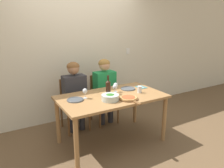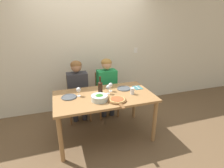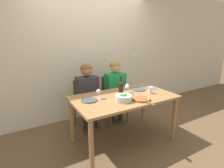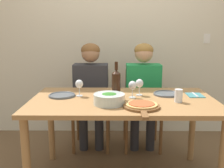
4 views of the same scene
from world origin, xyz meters
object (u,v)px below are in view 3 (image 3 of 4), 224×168
Objects in this scene: person_man at (116,86)px; fork_on_napkin at (150,88)px; dinner_plate_left at (89,100)px; pizza_on_board at (141,99)px; wine_bottle at (121,89)px; chair_left at (86,102)px; water_tumbler at (150,90)px; wine_glass_centre at (127,88)px; dinner_plate_right at (138,89)px; wine_glass_left at (99,92)px; wine_glass_right at (127,86)px; person_woman at (88,91)px; broccoli_bowl at (124,98)px; chair_right at (113,97)px.

fork_on_napkin is at bearing -52.18° from person_man.
dinner_plate_left is 0.77m from pizza_on_board.
chair_left is at bearing 109.79° from wine_bottle.
chair_left is 8.20× the size of water_tumbler.
wine_glass_centre reaches higher than dinner_plate_left.
person_man is 0.68m from fork_on_napkin.
dinner_plate_right is 2.21× the size of water_tumbler.
wine_glass_left is (-0.33, 0.10, -0.03)m from wine_bottle.
pizza_on_board is at bearing -34.21° from wine_glass_left.
wine_glass_left is at bearing -175.88° from dinner_plate_right.
pizza_on_board is (0.68, -0.35, 0.01)m from dinner_plate_left.
chair_left is at bearing 127.61° from wine_glass_right.
person_man is at bearing 0.00° from person_woman.
wine_glass_left and wine_glass_centre have the same top height.
dinner_plate_left is 1.00× the size of dinner_plate_right.
person_woman reaches higher than broccoli_bowl.
person_woman is at bearing 136.41° from water_tumbler.
water_tumbler is at bearing -74.58° from person_man.
wine_glass_right is at bearing -175.28° from dinner_plate_right.
dinner_plate_left is at bearing -139.40° from chair_right.
chair_right reaches higher than fork_on_napkin.
wine_glass_left is at bearing 163.18° from wine_bottle.
chair_right is 1.09m from dinner_plate_left.
person_woman is 0.86m from broccoli_bowl.
wine_glass_right reaches higher than water_tumbler.
pizza_on_board is at bearing -62.85° from person_woman.
pizza_on_board is 3.90× the size of water_tumbler.
fork_on_napkin is (0.72, 0.13, -0.13)m from wine_bottle.
chair_left is 2.75× the size of wine_bottle.
chair_left is 0.90m from wine_glass_right.
chair_right is 1.01m from wine_glass_left.
chair_right is at bearing 81.55° from wine_glass_right.
pizza_on_board is 0.40m from wine_glass_right.
wine_glass_centre is at bearing 17.51° from wine_bottle.
wine_glass_right reaches higher than broccoli_bowl.
pizza_on_board is at bearing -27.11° from dinner_plate_left.
person_woman is 11.15× the size of water_tumbler.
dinner_plate_left is (-0.21, -0.68, 0.30)m from chair_left.
chair_left is 1.02m from broccoli_bowl.
wine_glass_right is (0.27, 0.30, 0.06)m from broccoli_bowl.
person_man is at bearing -90.00° from chair_right.
person_woman reaches higher than dinner_plate_right.
pizza_on_board is at bearing -143.53° from fork_on_napkin.
person_man is 0.56m from wine_glass_right.
fork_on_napkin is (0.51, -0.01, -0.10)m from wine_glass_right.
dinner_plate_left is at bearing -110.16° from person_woman.
person_man reaches higher than dinner_plate_right.
wine_glass_left is 0.55m from wine_glass_right.
wine_glass_left is at bearing 145.79° from pizza_on_board.
pizza_on_board is at bearing -123.28° from dinner_plate_right.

